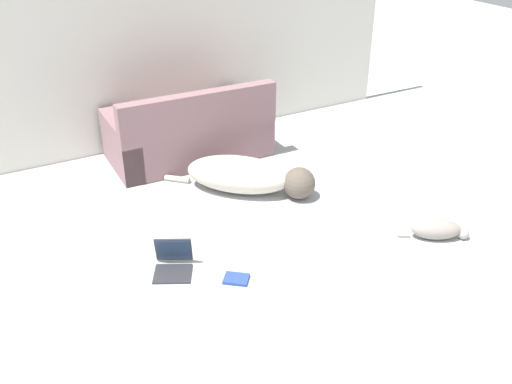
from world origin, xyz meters
The scene contains 6 objects.
wall_back centered at (0.00, 4.37, 1.37)m, with size 6.60×0.06×2.74m.
couch centered at (0.49, 3.80, 0.26)m, with size 1.66×0.90×0.81m.
dog centered at (0.66, 2.84, 0.16)m, with size 1.20×1.17×0.33m.
cat centered at (1.65, 1.36, 0.08)m, with size 0.53×0.37×0.17m.
laptop_open centered at (-0.41, 2.02, 0.08)m, with size 0.39×0.40×0.24m.
book_blue centered at (-0.06, 1.66, 0.01)m, with size 0.23×0.22×0.02m.
Camera 1 is at (-1.58, -1.38, 2.63)m, focal length 40.00 mm.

